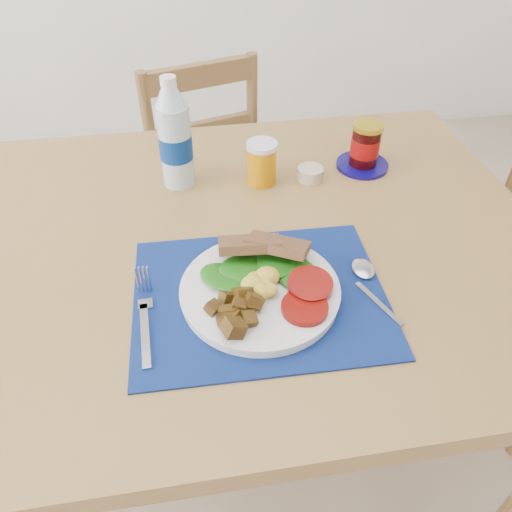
{
  "coord_description": "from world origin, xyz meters",
  "views": [
    {
      "loc": [
        0.03,
        -0.52,
        1.34
      ],
      "look_at": [
        0.13,
        0.08,
        0.8
      ],
      "focal_mm": 35.0,
      "sensor_mm": 36.0,
      "label": 1
    }
  ],
  "objects_px": {
    "water_bottle": "(175,140)",
    "juice_glass": "(262,164)",
    "chair_far": "(195,149)",
    "jam_on_saucer": "(365,148)",
    "breakfast_plate": "(257,289)"
  },
  "relations": [
    {
      "from": "juice_glass",
      "to": "breakfast_plate",
      "type": "bearing_deg",
      "value": -100.78
    },
    {
      "from": "chair_far",
      "to": "juice_glass",
      "type": "height_order",
      "value": "chair_far"
    },
    {
      "from": "chair_far",
      "to": "breakfast_plate",
      "type": "xyz_separation_m",
      "value": [
        0.06,
        -0.9,
        0.24
      ]
    },
    {
      "from": "chair_far",
      "to": "water_bottle",
      "type": "relative_size",
      "value": 4.41
    },
    {
      "from": "water_bottle",
      "to": "juice_glass",
      "type": "height_order",
      "value": "water_bottle"
    },
    {
      "from": "jam_on_saucer",
      "to": "breakfast_plate",
      "type": "bearing_deg",
      "value": -129.16
    },
    {
      "from": "chair_far",
      "to": "breakfast_plate",
      "type": "bearing_deg",
      "value": 77.45
    },
    {
      "from": "chair_far",
      "to": "jam_on_saucer",
      "type": "distance_m",
      "value": 0.7
    },
    {
      "from": "juice_glass",
      "to": "jam_on_saucer",
      "type": "bearing_deg",
      "value": 5.93
    },
    {
      "from": "chair_far",
      "to": "water_bottle",
      "type": "distance_m",
      "value": 0.63
    },
    {
      "from": "juice_glass",
      "to": "jam_on_saucer",
      "type": "xyz_separation_m",
      "value": [
        0.23,
        0.02,
        0.0
      ]
    },
    {
      "from": "juice_glass",
      "to": "chair_far",
      "type": "bearing_deg",
      "value": 102.39
    },
    {
      "from": "chair_far",
      "to": "juice_glass",
      "type": "bearing_deg",
      "value": 86.18
    },
    {
      "from": "breakfast_plate",
      "to": "jam_on_saucer",
      "type": "bearing_deg",
      "value": 63.88
    },
    {
      "from": "water_bottle",
      "to": "juice_glass",
      "type": "relative_size",
      "value": 2.66
    }
  ]
}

